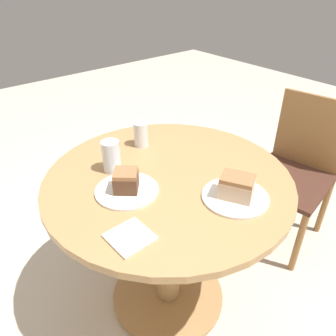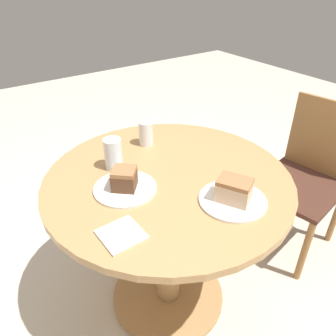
{
  "view_description": "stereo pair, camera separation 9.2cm",
  "coord_description": "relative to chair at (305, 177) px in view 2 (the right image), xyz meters",
  "views": [
    {
      "loc": [
        0.85,
        -0.71,
        1.51
      ],
      "look_at": [
        0.0,
        0.0,
        0.81
      ],
      "focal_mm": 35.0,
      "sensor_mm": 36.0,
      "label": 1
    },
    {
      "loc": [
        0.9,
        -0.63,
        1.51
      ],
      "look_at": [
        0.0,
        0.0,
        0.81
      ],
      "focal_mm": 35.0,
      "sensor_mm": 36.0,
      "label": 2
    }
  ],
  "objects": [
    {
      "name": "cake_slice_far",
      "position": [
        -0.1,
        -1.09,
        0.36
      ],
      "size": [
        0.12,
        0.12,
        0.08
      ],
      "rotation": [
        0.0,
        0.0,
        0.85
      ],
      "color": "brown",
      "rests_on": "plate_far"
    },
    {
      "name": "ground_plane",
      "position": [
        -0.08,
        -0.91,
        -0.46
      ],
      "size": [
        8.0,
        8.0,
        0.0
      ],
      "primitive_type": "plane",
      "color": "beige"
    },
    {
      "name": "cake_slice_near",
      "position": [
        0.19,
        -0.81,
        0.36
      ],
      "size": [
        0.15,
        0.14,
        0.09
      ],
      "rotation": [
        0.0,
        0.0,
        2.06
      ],
      "color": "beige",
      "rests_on": "plate_near"
    },
    {
      "name": "napkin_stack",
      "position": [
        0.11,
        -1.22,
        0.31
      ],
      "size": [
        0.13,
        0.13,
        0.01
      ],
      "rotation": [
        0.0,
        0.0,
        0.03
      ],
      "color": "silver",
      "rests_on": "table"
    },
    {
      "name": "plate_far",
      "position": [
        -0.1,
        -1.09,
        0.31
      ],
      "size": [
        0.24,
        0.24,
        0.01
      ],
      "color": "white",
      "rests_on": "table"
    },
    {
      "name": "chair",
      "position": [
        0.0,
        0.0,
        0.0
      ],
      "size": [
        0.5,
        0.53,
        0.88
      ],
      "rotation": [
        0.0,
        0.0,
        0.17
      ],
      "color": "olive",
      "rests_on": "ground_plane"
    },
    {
      "name": "glass_water",
      "position": [
        -0.37,
        -0.83,
        0.36
      ],
      "size": [
        0.07,
        0.07,
        0.12
      ],
      "color": "silver",
      "rests_on": "table"
    },
    {
      "name": "table",
      "position": [
        -0.08,
        -0.91,
        0.09
      ],
      "size": [
        1.01,
        1.01,
        0.77
      ],
      "color": "tan",
      "rests_on": "ground_plane"
    },
    {
      "name": "plate_near",
      "position": [
        0.19,
        -0.81,
        0.31
      ],
      "size": [
        0.25,
        0.25,
        0.01
      ],
      "color": "white",
      "rests_on": "table"
    },
    {
      "name": "glass_lemonade",
      "position": [
        -0.27,
        -1.05,
        0.37
      ],
      "size": [
        0.07,
        0.07,
        0.13
      ],
      "color": "silver",
      "rests_on": "table"
    }
  ]
}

